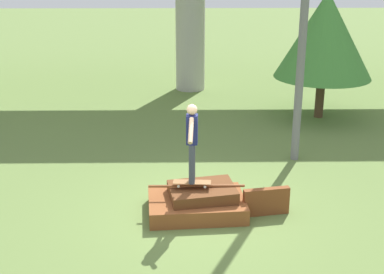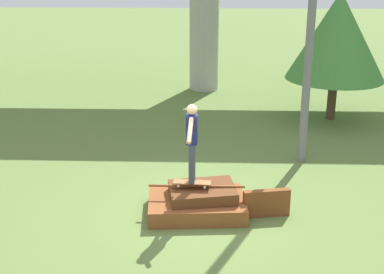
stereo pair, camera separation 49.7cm
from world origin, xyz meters
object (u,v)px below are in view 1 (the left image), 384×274
tree_behind_left (325,35)px  utility_pole (305,4)px  skater (192,138)px  skateboard (192,182)px

tree_behind_left → utility_pole: bearing=-112.3°
skater → utility_pole: (2.71, 2.98, 2.28)m
skateboard → skater: bearing=-90.0°
tree_behind_left → skater: bearing=-122.4°
skater → tree_behind_left: (4.21, 6.63, 0.99)m
tree_behind_left → skateboard: bearing=-122.4°
skater → skateboard: bearing=90.0°
skateboard → tree_behind_left: 8.09m
skateboard → tree_behind_left: bearing=57.6°
skateboard → utility_pole: bearing=47.8°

